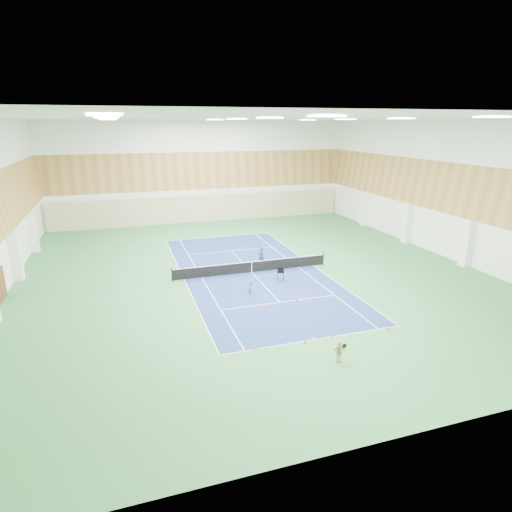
# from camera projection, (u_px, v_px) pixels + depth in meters

# --- Properties ---
(ground) EXTENTS (40.00, 40.00, 0.00)m
(ground) POSITION_uv_depth(u_px,v_px,m) (252.00, 272.00, 34.75)
(ground) COLOR #30713C
(ground) RESTS_ON ground
(room_shell) EXTENTS (36.00, 40.00, 12.00)m
(room_shell) POSITION_uv_depth(u_px,v_px,m) (251.00, 199.00, 32.96)
(room_shell) COLOR white
(room_shell) RESTS_ON ground
(wood_cladding) EXTENTS (36.00, 40.00, 8.00)m
(wood_cladding) POSITION_uv_depth(u_px,v_px,m) (251.00, 173.00, 32.37)
(wood_cladding) COLOR #AD7A40
(wood_cladding) RESTS_ON room_shell
(ceiling_light_grid) EXTENTS (21.40, 25.40, 0.06)m
(ceiling_light_grid) POSITION_uv_depth(u_px,v_px,m) (251.00, 119.00, 31.20)
(ceiling_light_grid) COLOR white
(ceiling_light_grid) RESTS_ON room_shell
(court_surface) EXTENTS (10.97, 23.77, 0.01)m
(court_surface) POSITION_uv_depth(u_px,v_px,m) (252.00, 272.00, 34.74)
(court_surface) COLOR navy
(court_surface) RESTS_ON ground
(tennis_balls_scatter) EXTENTS (10.57, 22.77, 0.07)m
(tennis_balls_scatter) POSITION_uv_depth(u_px,v_px,m) (252.00, 272.00, 34.73)
(tennis_balls_scatter) COLOR yellow
(tennis_balls_scatter) RESTS_ON ground
(tennis_net) EXTENTS (12.80, 0.10, 1.10)m
(tennis_net) POSITION_uv_depth(u_px,v_px,m) (252.00, 266.00, 34.58)
(tennis_net) COLOR black
(tennis_net) RESTS_ON ground
(back_curtain) EXTENTS (35.40, 0.16, 3.20)m
(back_curtain) POSITION_uv_depth(u_px,v_px,m) (203.00, 209.00, 52.21)
(back_curtain) COLOR #C6B793
(back_curtain) RESTS_ON ground
(door_left_b) EXTENTS (0.08, 1.80, 2.20)m
(door_left_b) POSITION_uv_depth(u_px,v_px,m) (1.00, 284.00, 29.14)
(door_left_b) COLOR #593319
(door_left_b) RESTS_ON ground
(coach) EXTENTS (0.70, 0.59, 1.63)m
(coach) POSITION_uv_depth(u_px,v_px,m) (261.00, 256.00, 36.32)
(coach) COLOR navy
(coach) RESTS_ON ground
(child_court) EXTENTS (0.59, 0.56, 0.97)m
(child_court) POSITION_uv_depth(u_px,v_px,m) (251.00, 288.00, 30.17)
(child_court) COLOR gray
(child_court) RESTS_ON ground
(child_apron) EXTENTS (0.67, 0.30, 1.14)m
(child_apron) POSITION_uv_depth(u_px,v_px,m) (339.00, 352.00, 21.56)
(child_apron) COLOR tan
(child_apron) RESTS_ON ground
(ball_cart) EXTENTS (0.69, 0.69, 0.93)m
(ball_cart) POSITION_uv_depth(u_px,v_px,m) (281.00, 274.00, 32.93)
(ball_cart) COLOR black
(ball_cart) RESTS_ON ground
(cone_svc_a) EXTENTS (0.19, 0.19, 0.20)m
(cone_svc_a) POSITION_uv_depth(u_px,v_px,m) (221.00, 307.00, 27.92)
(cone_svc_a) COLOR #FF460D
(cone_svc_a) RESTS_ON ground
(cone_svc_b) EXTENTS (0.22, 0.22, 0.24)m
(cone_svc_b) POSITION_uv_depth(u_px,v_px,m) (269.00, 305.00, 28.22)
(cone_svc_b) COLOR #FF580D
(cone_svc_b) RESTS_ON ground
(cone_svc_c) EXTENTS (0.19, 0.19, 0.20)m
(cone_svc_c) POSITION_uv_depth(u_px,v_px,m) (297.00, 299.00, 29.21)
(cone_svc_c) COLOR #E4440C
(cone_svc_c) RESTS_ON ground
(cone_svc_d) EXTENTS (0.22, 0.22, 0.25)m
(cone_svc_d) POSITION_uv_depth(u_px,v_px,m) (318.00, 295.00, 29.84)
(cone_svc_d) COLOR #ED430C
(cone_svc_d) RESTS_ON ground
(cone_base_a) EXTENTS (0.21, 0.21, 0.23)m
(cone_base_a) POSITION_uv_depth(u_px,v_px,m) (255.00, 347.00, 22.89)
(cone_base_a) COLOR orange
(cone_base_a) RESTS_ON ground
(cone_base_b) EXTENTS (0.18, 0.18, 0.20)m
(cone_base_b) POSITION_uv_depth(u_px,v_px,m) (305.00, 342.00, 23.49)
(cone_base_b) COLOR #FF410D
(cone_base_b) RESTS_ON ground
(cone_base_c) EXTENTS (0.17, 0.17, 0.19)m
(cone_base_c) POSITION_uv_depth(u_px,v_px,m) (332.00, 336.00, 24.16)
(cone_base_c) COLOR #FE4B0D
(cone_base_c) RESTS_ON ground
(cone_base_d) EXTENTS (0.19, 0.19, 0.21)m
(cone_base_d) POSITION_uv_depth(u_px,v_px,m) (388.00, 328.00, 25.04)
(cone_base_d) COLOR #F2610C
(cone_base_d) RESTS_ON ground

